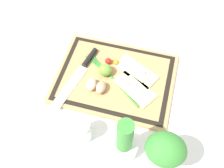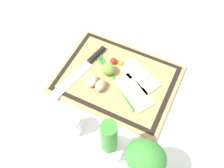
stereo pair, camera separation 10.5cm
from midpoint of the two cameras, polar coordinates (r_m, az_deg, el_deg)
The scene contains 14 objects.
ground_plane at distance 1.10m, azimuth -2.09°, elevation 0.82°, with size 6.00×6.00×0.00m, color white.
cutting_board at distance 1.09m, azimuth -2.11°, elevation 1.06°, with size 0.49×0.37×0.02m.
pizza_slice_near at distance 1.10m, azimuth 2.44°, elevation 2.67°, with size 0.20×0.16×0.02m.
pizza_slice_far at distance 1.05m, azimuth 2.28°, elevation -1.17°, with size 0.19×0.17×0.02m.
knife at distance 1.12m, azimuth -9.01°, elevation 3.40°, with size 0.10×0.32×0.02m.
egg_brown at distance 1.04m, azimuth -5.31°, elevation -0.97°, with size 0.04×0.06×0.04m, color tan.
egg_pink at distance 1.05m, azimuth -7.36°, elevation -0.30°, with size 0.04×0.06×0.04m, color beige.
lime at distance 1.08m, azimuth -4.28°, elevation 2.88°, with size 0.05×0.05×0.05m, color #70A838.
cherry_tomato_red at distance 1.12m, azimuth -3.50°, elevation 4.81°, with size 0.03×0.03×0.03m, color red.
cherry_tomato_yellow at distance 1.11m, azimuth -1.79°, elevation 4.48°, with size 0.02×0.02×0.02m, color orange.
scallion_bunch at distance 1.08m, azimuth -2.60°, elevation 0.97°, with size 0.29×0.21×0.01m.
herb_pot at distance 0.90m, azimuth -0.77°, elevation -12.97°, with size 0.10×0.10×0.22m.
sauce_jar at distance 0.96m, azimuth -9.69°, elevation -10.34°, with size 0.07×0.07×0.09m.
herb_glass at distance 0.84m, azimuth 7.61°, elevation -14.96°, with size 0.13×0.11×0.21m.
Camera 1 is at (-0.14, 0.58, 0.93)m, focal length 42.00 mm.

